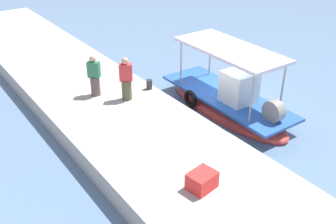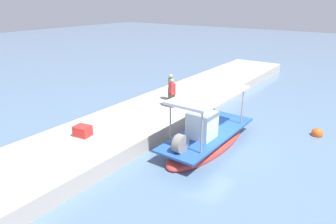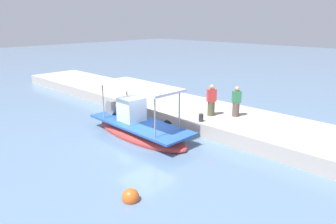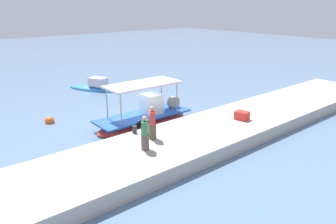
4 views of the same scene
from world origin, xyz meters
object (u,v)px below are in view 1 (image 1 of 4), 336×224
Objects in this scene: marker_buoy at (227,55)px; cargo_crate at (202,181)px; fisherman_near_bollard at (95,77)px; fisherman_by_crate at (126,81)px; main_fishing_boat at (228,101)px; mooring_bollard at (149,84)px.

cargo_crate is at bearing -46.86° from marker_buoy.
cargo_crate reaches higher than marker_buoy.
fisherman_near_bollard is 2.82× the size of marker_buoy.
fisherman_by_crate is 5.82m from cargo_crate.
marker_buoy is at bearing 99.01° from fisherman_near_bollard.
main_fishing_boat is at bearing -43.36° from marker_buoy.
marker_buoy is (-2.10, 6.35, -0.81)m from mooring_bollard.
main_fishing_boat is 5.83m from cargo_crate.
main_fishing_boat reaches higher than marker_buoy.
mooring_bollard is (0.78, 2.00, -0.54)m from fisherman_near_bollard.
cargo_crate is (5.70, -1.06, -0.53)m from fisherman_by_crate.
main_fishing_boat is at bearing 129.53° from cargo_crate.
fisherman_near_bollard is 8.56m from marker_buoy.
fisherman_by_crate is 2.33× the size of cargo_crate.
fisherman_by_crate is 4.27× the size of mooring_bollard.
cargo_crate is (3.70, -4.48, 0.53)m from main_fishing_boat.
fisherman_by_crate is (-2.00, -3.42, 1.06)m from main_fishing_boat.
mooring_bollard is (-2.27, -2.23, 0.48)m from main_fishing_boat.
fisherman_by_crate is at bearing 169.49° from cargo_crate.
main_fishing_boat is 4.10m from fisherman_by_crate.
main_fishing_boat is at bearing 59.67° from fisherman_by_crate.
fisherman_near_bollard is at bearing -125.75° from main_fishing_boat.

